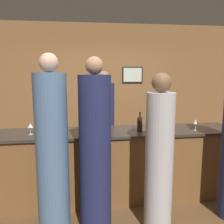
{
  "coord_description": "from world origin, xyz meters",
  "views": [
    {
      "loc": [
        -0.52,
        -3.37,
        1.81
      ],
      "look_at": [
        -0.03,
        0.1,
        1.25
      ],
      "focal_mm": 40.0,
      "sensor_mm": 36.0,
      "label": 1
    }
  ],
  "objects_px": {
    "guest_0": "(159,159)",
    "guest_2": "(95,152)",
    "wine_bottle_0": "(140,124)",
    "guest_3": "(52,153)",
    "bartender": "(104,130)"
  },
  "relations": [
    {
      "from": "bartender",
      "to": "guest_2",
      "type": "height_order",
      "value": "guest_2"
    },
    {
      "from": "bartender",
      "to": "guest_0",
      "type": "distance_m",
      "value": 1.56
    },
    {
      "from": "guest_0",
      "to": "guest_2",
      "type": "height_order",
      "value": "guest_2"
    },
    {
      "from": "guest_0",
      "to": "guest_3",
      "type": "distance_m",
      "value": 1.19
    },
    {
      "from": "guest_2",
      "to": "guest_0",
      "type": "bearing_deg",
      "value": -7.9
    },
    {
      "from": "guest_2",
      "to": "wine_bottle_0",
      "type": "height_order",
      "value": "guest_2"
    },
    {
      "from": "guest_2",
      "to": "wine_bottle_0",
      "type": "distance_m",
      "value": 0.91
    },
    {
      "from": "guest_0",
      "to": "guest_2",
      "type": "bearing_deg",
      "value": 172.1
    },
    {
      "from": "bartender",
      "to": "guest_2",
      "type": "distance_m",
      "value": 1.42
    },
    {
      "from": "guest_0",
      "to": "wine_bottle_0",
      "type": "distance_m",
      "value": 0.74
    },
    {
      "from": "guest_3",
      "to": "guest_2",
      "type": "bearing_deg",
      "value": 2.42
    },
    {
      "from": "wine_bottle_0",
      "to": "guest_0",
      "type": "bearing_deg",
      "value": -85.8
    },
    {
      "from": "bartender",
      "to": "guest_3",
      "type": "xyz_separation_m",
      "value": [
        -0.72,
        -1.41,
        0.09
      ]
    },
    {
      "from": "guest_2",
      "to": "wine_bottle_0",
      "type": "relative_size",
      "value": 7.25
    },
    {
      "from": "guest_2",
      "to": "guest_3",
      "type": "xyz_separation_m",
      "value": [
        -0.47,
        -0.02,
        0.02
      ]
    }
  ]
}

